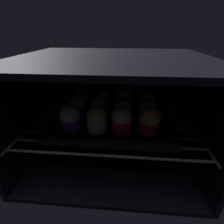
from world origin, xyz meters
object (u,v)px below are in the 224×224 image
(muffin_row0_col3, at_px, (150,120))
(muffin_row2_col1, at_px, (104,99))
(muffin_row1_col3, at_px, (147,110))
(muffin_row0_col2, at_px, (122,120))
(muffin_row1_col0, at_px, (78,107))
(baking_tray, at_px, (112,119))
(muffin_row1_col2, at_px, (123,109))
(muffin_row2_col0, at_px, (84,98))
(muffin_row1_col1, at_px, (100,108))
(muffin_row2_col3, at_px, (145,101))
(muffin_row2_col2, at_px, (124,100))
(muffin_row0_col0, at_px, (70,118))
(muffin_row0_col1, at_px, (97,119))

(muffin_row0_col3, bearing_deg, muffin_row2_col1, 135.64)
(muffin_row1_col3, bearing_deg, muffin_row0_col3, -89.47)
(muffin_row0_col2, bearing_deg, muffin_row1_col0, 152.45)
(muffin_row0_col3, bearing_deg, baking_tray, 147.60)
(muffin_row1_col2, distance_m, muffin_row1_col3, 0.08)
(muffin_row0_col2, relative_size, muffin_row1_col3, 1.09)
(muffin_row2_col0, bearing_deg, muffin_row1_col1, -45.78)
(muffin_row0_col2, distance_m, muffin_row1_col3, 0.11)
(baking_tray, xyz_separation_m, muffin_row2_col3, (0.12, 0.07, 0.04))
(muffin_row2_col3, bearing_deg, muffin_row1_col0, -162.49)
(muffin_row1_col2, bearing_deg, muffin_row2_col1, 134.93)
(muffin_row0_col2, height_order, muffin_row2_col1, muffin_row2_col1)
(muffin_row2_col2, bearing_deg, muffin_row1_col1, -136.59)
(muffin_row0_col0, relative_size, muffin_row2_col3, 1.08)
(muffin_row0_col3, relative_size, muffin_row1_col3, 1.14)
(muffin_row0_col1, bearing_deg, muffin_row1_col0, 135.04)
(muffin_row0_col0, relative_size, muffin_row2_col2, 0.99)
(muffin_row1_col1, xyz_separation_m, muffin_row2_col3, (0.16, 0.07, -0.00))
(baking_tray, bearing_deg, muffin_row1_col1, 177.26)
(muffin_row0_col0, xyz_separation_m, muffin_row1_col1, (0.08, 0.08, -0.00))
(muffin_row0_col2, xyz_separation_m, muffin_row2_col1, (-0.07, 0.15, 0.00))
(baking_tray, distance_m, muffin_row2_col2, 0.10)
(muffin_row1_col0, bearing_deg, muffin_row1_col1, 1.15)
(muffin_row0_col3, xyz_separation_m, muffin_row1_col2, (-0.08, 0.07, -0.00))
(muffin_row0_col1, distance_m, muffin_row2_col3, 0.22)
(baking_tray, height_order, muffin_row1_col1, muffin_row1_col1)
(baking_tray, xyz_separation_m, muffin_row0_col1, (-0.04, -0.08, 0.04))
(muffin_row1_col0, distance_m, muffin_row1_col2, 0.16)
(muffin_row0_col3, distance_m, muffin_row2_col0, 0.28)
(muffin_row1_col1, height_order, muffin_row2_col1, muffin_row2_col1)
(muffin_row1_col2, height_order, muffin_row1_col3, muffin_row1_col2)
(muffin_row0_col3, height_order, muffin_row2_col0, muffin_row0_col3)
(muffin_row0_col3, height_order, muffin_row1_col2, muffin_row0_col3)
(muffin_row0_col1, bearing_deg, muffin_row0_col3, 1.13)
(muffin_row0_col1, relative_size, muffin_row1_col3, 1.10)
(muffin_row0_col0, distance_m, muffin_row2_col0, 0.16)
(muffin_row0_col2, distance_m, muffin_row1_col2, 0.08)
(muffin_row1_col0, bearing_deg, muffin_row0_col1, -44.96)
(muffin_row1_col3, bearing_deg, muffin_row0_col1, -153.82)
(muffin_row1_col2, relative_size, muffin_row2_col1, 0.92)
(muffin_row0_col2, bearing_deg, muffin_row2_col3, 61.67)
(muffin_row0_col1, distance_m, muffin_row1_col0, 0.11)
(muffin_row0_col1, xyz_separation_m, muffin_row2_col3, (0.16, 0.15, -0.00))
(muffin_row0_col0, xyz_separation_m, muffin_row2_col0, (0.00, 0.16, -0.00))
(muffin_row0_col3, xyz_separation_m, muffin_row2_col0, (-0.23, 0.15, -0.00))
(muffin_row0_col1, xyz_separation_m, muffin_row2_col1, (0.00, 0.15, 0.00))
(muffin_row0_col0, bearing_deg, muffin_row1_col3, 17.86)
(muffin_row1_col3, bearing_deg, muffin_row2_col3, 88.10)
(muffin_row0_col0, bearing_deg, muffin_row2_col0, 88.64)
(muffin_row1_col1, relative_size, muffin_row2_col0, 1.01)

